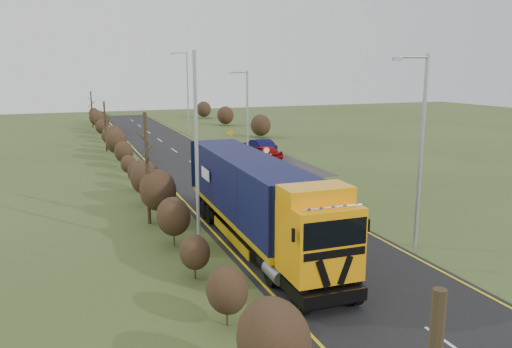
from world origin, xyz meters
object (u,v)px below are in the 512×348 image
object	(u,v)px
car_red_hatchback	(264,153)
speed_sign	(266,155)
lorry	(256,197)
streetlight_near	(420,144)
car_blue_sedan	(259,147)

from	to	relation	value
car_red_hatchback	speed_sign	distance (m)	6.71
speed_sign	lorry	bearing A→B (deg)	-114.11
lorry	speed_sign	size ratio (longest dim) A/B	6.70
car_red_hatchback	speed_sign	xyz separation A→B (m)	(-2.34, -6.22, 0.92)
car_red_hatchback	speed_sign	size ratio (longest dim) A/B	1.72
streetlight_near	lorry	bearing A→B (deg)	157.29
car_blue_sedan	streetlight_near	world-z (taller)	streetlight_near
streetlight_near	car_red_hatchback	bearing A→B (deg)	84.89
streetlight_near	speed_sign	world-z (taller)	streetlight_near
car_blue_sedan	streetlight_near	distance (m)	27.20
car_blue_sedan	streetlight_near	bearing A→B (deg)	79.24
car_red_hatchback	streetlight_near	world-z (taller)	streetlight_near
lorry	car_blue_sedan	bearing A→B (deg)	69.53
streetlight_near	speed_sign	xyz separation A→B (m)	(-0.20, 17.70, -3.33)
car_red_hatchback	streetlight_near	xyz separation A→B (m)	(-2.14, -23.92, 4.24)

